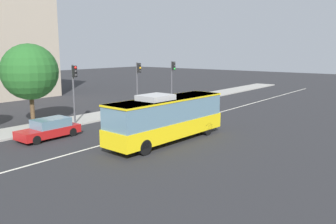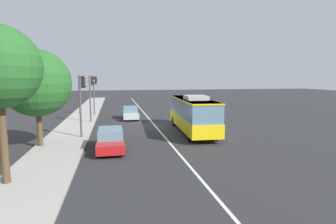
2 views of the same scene
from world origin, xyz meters
name	(u,v)px [view 1 (image 1 of 2)]	position (x,y,z in m)	size (l,w,h in m)	color
ground_plane	(168,127)	(0.00, 0.00, 0.00)	(160.00, 160.00, 0.00)	#28282B
sidewalk_kerb	(105,115)	(0.00, 8.03, 0.07)	(80.00, 3.55, 0.14)	#9E9B93
lane_centre_line	(168,127)	(0.00, 0.00, 0.01)	(76.00, 0.16, 0.01)	silver
transit_bus	(167,116)	(-3.75, -2.88, 1.81)	(10.10, 2.94, 3.46)	yellow
sedan_silver	(185,107)	(5.50, 2.22, 0.72)	(4.52, 1.86, 1.46)	#B7BABF
sedan_red	(49,129)	(-8.46, 4.44, 0.72)	(4.52, 1.86, 1.46)	#B21919
traffic_light_near_corner	(74,84)	(-4.44, 6.69, 3.56)	(0.32, 0.62, 5.20)	#47474C
traffic_light_mid_block	(138,78)	(3.31, 6.55, 3.56)	(0.34, 0.62, 5.20)	#47474C
traffic_light_far_corner	(173,75)	(9.12, 6.56, 3.56)	(0.33, 0.62, 5.20)	#47474C
street_tree_kerbside_left	(30,72)	(-6.87, 9.40, 4.62)	(4.71, 4.71, 6.98)	#4C3823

